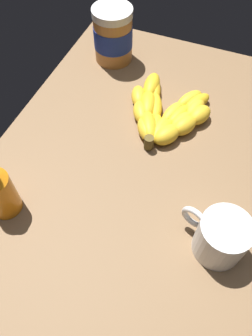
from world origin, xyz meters
The scene contains 4 objects.
ground_plane centered at (0.00, 0.00, -2.02)cm, with size 95.55×60.59×4.03cm, color brown.
banana_bunch centered at (18.43, -0.74, 1.65)cm, with size 21.56×20.13×3.71cm.
peanut_butter_jar centered at (33.92, 18.20, 6.63)cm, with size 9.62×9.62×13.36cm.
coffee_mug centered at (-6.60, -17.87, 4.22)cm, with size 8.41×11.74×8.41cm.
Camera 1 is at (-31.55, -11.32, 54.55)cm, focal length 35.24 mm.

